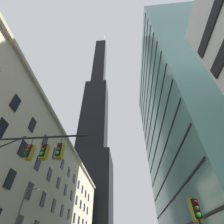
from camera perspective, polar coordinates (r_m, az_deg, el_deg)
station_building at (r=43.80m, az=-25.81°, el=-24.11°), size 13.22×73.78×23.41m
dark_skyscraper at (r=114.86m, az=-6.60°, el=-7.04°), size 25.66×25.66×222.87m
glass_office_midrise at (r=44.48m, az=26.58°, el=-2.86°), size 19.19×37.26×51.83m
traffic_signal_mast at (r=12.31m, az=-30.25°, el=-15.14°), size 7.82×0.63×7.55m
traffic_light_near_right at (r=10.64m, az=27.95°, el=-29.27°), size 0.40×0.63×3.39m
street_lamppost at (r=24.44m, az=-29.93°, el=-29.36°), size 1.92×0.32×7.39m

